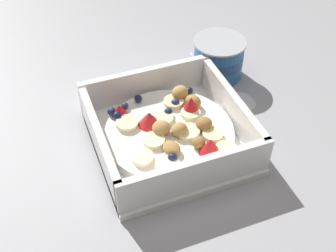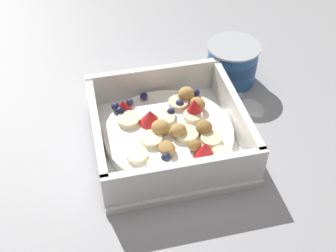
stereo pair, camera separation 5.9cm
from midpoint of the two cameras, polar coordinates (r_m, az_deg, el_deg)
ground_plane at (r=0.61m, az=-1.71°, el=-2.23°), size 2.40×2.40×0.00m
fruit_bowl at (r=0.60m, az=-2.71°, el=-0.81°), size 0.20×0.20×0.06m
spoon at (r=0.70m, az=6.17°, el=4.66°), size 0.05×0.17×0.01m
yogurt_cup at (r=0.71m, az=4.24°, el=8.76°), size 0.08×0.08×0.07m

